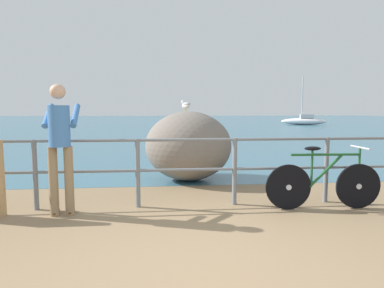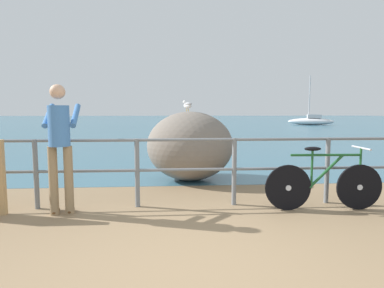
% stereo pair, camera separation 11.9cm
% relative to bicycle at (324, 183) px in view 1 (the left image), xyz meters
% --- Properties ---
extents(ground_plane, '(120.00, 120.00, 0.10)m').
position_rel_bicycle_xyz_m(ground_plane, '(-1.97, 18.23, -0.44)').
color(ground_plane, '#846B4C').
extents(sea_surface, '(120.00, 90.00, 0.01)m').
position_rel_bicycle_xyz_m(sea_surface, '(-1.97, 46.65, -0.39)').
color(sea_surface, '#38667A').
rests_on(sea_surface, ground_plane).
extents(promenade_railing, '(7.35, 0.07, 1.02)m').
position_rel_bicycle_xyz_m(promenade_railing, '(-1.97, 0.35, 0.25)').
color(promenade_railing, slate).
rests_on(promenade_railing, ground_plane).
extents(bicycle, '(1.70, 0.48, 0.92)m').
position_rel_bicycle_xyz_m(bicycle, '(0.00, 0.00, 0.00)').
color(bicycle, black).
rests_on(bicycle, ground_plane).
extents(person_at_railing, '(0.49, 0.66, 1.78)m').
position_rel_bicycle_xyz_m(person_at_railing, '(-3.71, 0.07, 0.60)').
color(person_at_railing, '#8C7251').
rests_on(person_at_railing, ground_plane).
extents(breakwater_boulder_main, '(1.77, 1.74, 1.41)m').
position_rel_bicycle_xyz_m(breakwater_boulder_main, '(-1.79, 2.20, 0.32)').
color(breakwater_boulder_main, slate).
rests_on(breakwater_boulder_main, ground).
extents(seagull, '(0.23, 0.33, 0.23)m').
position_rel_bicycle_xyz_m(seagull, '(-1.84, 2.25, 1.16)').
color(seagull, gold).
rests_on(seagull, breakwater_boulder_main).
extents(sailboat, '(4.59, 2.50, 4.90)m').
position_rel_bicycle_xyz_m(sailboat, '(12.05, 27.39, 0.03)').
color(sailboat, white).
rests_on(sailboat, sea_surface).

